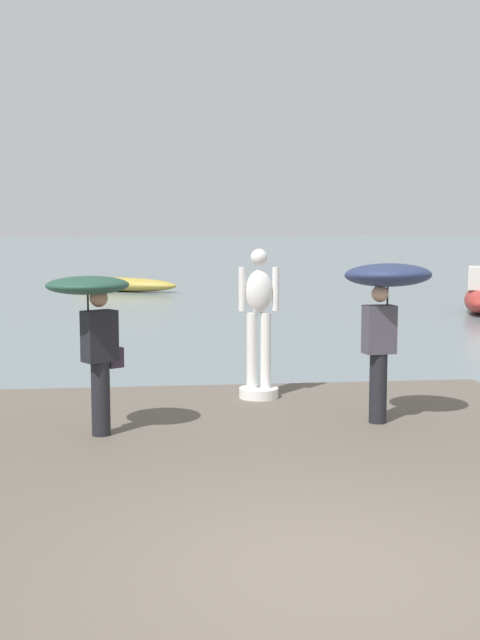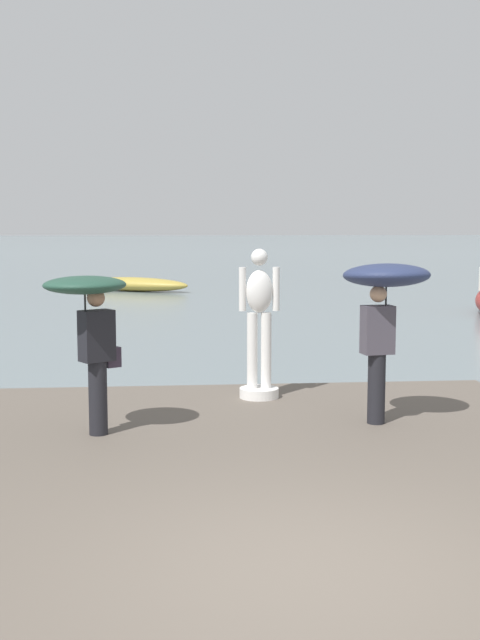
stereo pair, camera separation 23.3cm
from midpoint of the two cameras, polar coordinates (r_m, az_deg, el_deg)
The scene contains 6 objects.
ground_plane at distance 45.66m, azimuth -3.79°, elevation 3.02°, with size 400.00×400.00×0.00m, color slate.
pier at distance 8.02m, azimuth 3.34°, elevation -12.74°, with size 7.81×9.86×0.40m, color #60564C.
statue_white_figure at distance 11.59m, azimuth 1.93°, elevation -0.71°, with size 0.58×0.56×2.14m.
onlooker_left at distance 9.58m, azimuth -9.82°, elevation 0.58°, with size 1.33×1.33×1.89m.
onlooker_right at distance 10.23m, azimuth 10.71°, elevation 1.85°, with size 1.21×1.22×2.02m.
boat_leftward at distance 35.98m, azimuth -7.23°, elevation 2.50°, with size 5.20×3.59×0.61m.
Camera 2 is at (-1.03, -5.56, 2.86)m, focal length 45.68 mm.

